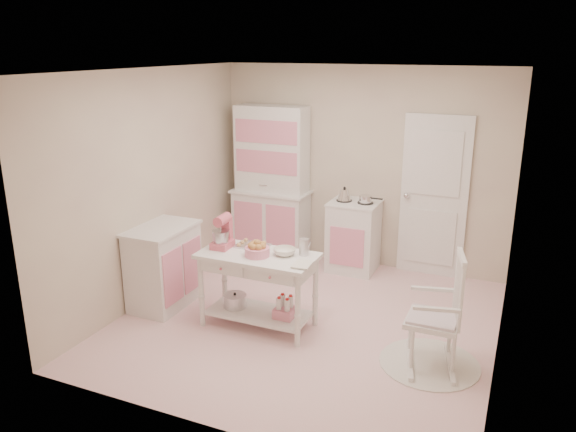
% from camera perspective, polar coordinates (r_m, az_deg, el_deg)
% --- Properties ---
extents(room_shell, '(3.84, 3.84, 2.62)m').
position_cam_1_polar(room_shell, '(5.53, 2.08, 4.65)').
color(room_shell, pink).
rests_on(room_shell, ground).
extents(door, '(0.82, 0.05, 2.04)m').
position_cam_1_polar(door, '(7.21, 14.60, 1.90)').
color(door, white).
rests_on(door, ground).
extents(hutch, '(1.06, 0.50, 2.08)m').
position_cam_1_polar(hutch, '(7.61, -1.75, 3.39)').
color(hutch, white).
rests_on(hutch, ground).
extents(stove, '(0.62, 0.57, 0.92)m').
position_cam_1_polar(stove, '(7.32, 6.67, -2.02)').
color(stove, white).
rests_on(stove, ground).
extents(base_cabinet, '(0.54, 0.84, 0.92)m').
position_cam_1_polar(base_cabinet, '(6.44, -12.51, -5.01)').
color(base_cabinet, white).
rests_on(base_cabinet, ground).
extents(lace_rug, '(0.92, 0.92, 0.01)m').
position_cam_1_polar(lace_rug, '(5.53, 14.16, -14.31)').
color(lace_rug, white).
rests_on(lace_rug, ground).
extents(rocking_chair, '(0.64, 0.81, 1.10)m').
position_cam_1_polar(rocking_chair, '(5.27, 14.59, -9.23)').
color(rocking_chair, white).
rests_on(rocking_chair, ground).
extents(work_table, '(1.20, 0.60, 0.80)m').
position_cam_1_polar(work_table, '(5.86, -3.03, -7.53)').
color(work_table, white).
rests_on(work_table, ground).
extents(stand_mixer, '(0.21, 0.29, 0.34)m').
position_cam_1_polar(stand_mixer, '(5.85, -6.72, -1.65)').
color(stand_mixer, '#D55A6E').
rests_on(stand_mixer, work_table).
extents(cookie_tray, '(0.34, 0.24, 0.02)m').
position_cam_1_polar(cookie_tray, '(5.92, -3.62, -3.02)').
color(cookie_tray, silver).
rests_on(cookie_tray, work_table).
extents(bread_basket, '(0.25, 0.25, 0.09)m').
position_cam_1_polar(bread_basket, '(5.64, -3.14, -3.64)').
color(bread_basket, pink).
rests_on(bread_basket, work_table).
extents(mixing_bowl, '(0.22, 0.22, 0.07)m').
position_cam_1_polar(mixing_bowl, '(5.66, -0.37, -3.65)').
color(mixing_bowl, white).
rests_on(mixing_bowl, work_table).
extents(metal_pitcher, '(0.10, 0.10, 0.17)m').
position_cam_1_polar(metal_pitcher, '(5.64, 1.63, -3.17)').
color(metal_pitcher, silver).
rests_on(metal_pitcher, work_table).
extents(recipe_book, '(0.18, 0.24, 0.02)m').
position_cam_1_polar(recipe_book, '(5.42, 0.62, -4.86)').
color(recipe_book, white).
rests_on(recipe_book, work_table).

